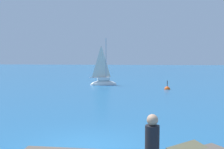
{
  "coord_description": "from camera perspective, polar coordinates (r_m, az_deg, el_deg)",
  "views": [
    {
      "loc": [
        1.89,
        -9.5,
        3.33
      ],
      "look_at": [
        -0.61,
        15.9,
        1.47
      ],
      "focal_mm": 43.89,
      "sensor_mm": 36.0,
      "label": 1
    }
  ],
  "objects": [
    {
      "name": "ground_plane",
      "position": [
        10.24,
        -5.52,
        -14.83
      ],
      "size": [
        160.0,
        160.0,
        0.0
      ],
      "primitive_type": "plane",
      "color": "#236093"
    },
    {
      "name": "marker_buoy",
      "position": [
        26.88,
        11.42,
        -3.03
      ],
      "size": [
        0.56,
        0.56,
        1.13
      ],
      "color": "#EA5114",
      "rests_on": "ground"
    },
    {
      "name": "sailboat_near",
      "position": [
        30.21,
        -1.82,
        -1.59
      ],
      "size": [
        3.13,
        1.87,
        5.64
      ],
      "rotation": [
        0.0,
        0.0,
        0.31
      ],
      "color": "white",
      "rests_on": "ground"
    }
  ]
}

